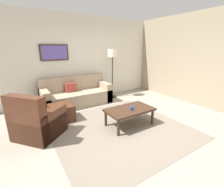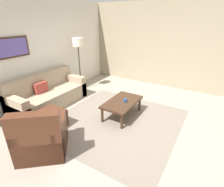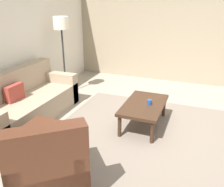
{
  "view_description": "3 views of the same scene",
  "coord_description": "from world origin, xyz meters",
  "views": [
    {
      "loc": [
        -1.86,
        -2.63,
        1.78
      ],
      "look_at": [
        0.03,
        0.36,
        0.73
      ],
      "focal_mm": 25.2,
      "sensor_mm": 36.0,
      "label": 1
    },
    {
      "loc": [
        -3.07,
        -1.75,
        2.27
      ],
      "look_at": [
        0.08,
        0.17,
        0.66
      ],
      "focal_mm": 27.83,
      "sensor_mm": 36.0,
      "label": 2
    },
    {
      "loc": [
        -3.34,
        -0.83,
        2.04
      ],
      "look_at": [
        -0.01,
        0.47,
        0.64
      ],
      "focal_mm": 38.67,
      "sensor_mm": 36.0,
      "label": 3
    }
  ],
  "objects": [
    {
      "name": "armchair_leather",
      "position": [
        -1.61,
        0.6,
        0.31
      ],
      "size": [
        1.13,
        1.13,
        0.95
      ],
      "color": "#4C2819",
      "rests_on": "ground_plane"
    },
    {
      "name": "lamp_standing",
      "position": [
        1.12,
        2.06,
        1.41
      ],
      "size": [
        0.32,
        0.32,
        1.71
      ],
      "color": "black",
      "rests_on": "ground_plane"
    },
    {
      "name": "coffee_table",
      "position": [
        0.29,
        0.01,
        0.36
      ],
      "size": [
        1.1,
        0.64,
        0.41
      ],
      "color": "#382316",
      "rests_on": "ground_plane"
    },
    {
      "name": "framed_artwork",
      "position": [
        -0.7,
        2.51,
        1.62
      ],
      "size": [
        0.85,
        0.04,
        0.49
      ],
      "color": "#382316"
    },
    {
      "name": "couch_main",
      "position": [
        -0.25,
        2.11,
        0.3
      ],
      "size": [
        2.13,
        0.89,
        0.88
      ],
      "color": "gray",
      "rests_on": "ground_plane"
    },
    {
      "name": "stone_feature_panel",
      "position": [
        3.0,
        0.0,
        1.4
      ],
      "size": [
        0.12,
        5.2,
        2.8
      ],
      "primitive_type": "cube",
      "color": "gray",
      "rests_on": "ground_plane"
    },
    {
      "name": "cup",
      "position": [
        0.28,
        -0.07,
        0.45
      ],
      "size": [
        0.07,
        0.07,
        0.09
      ],
      "primitive_type": "cylinder",
      "color": "#1E478C",
      "rests_on": "coffee_table"
    },
    {
      "name": "area_rug",
      "position": [
        0.0,
        0.0,
        0.0
      ],
      "size": [
        2.86,
        2.78,
        0.01
      ],
      "primitive_type": "cube",
      "color": "#766A5D",
      "rests_on": "ground_plane"
    },
    {
      "name": "ground_plane",
      "position": [
        0.0,
        0.0,
        0.0
      ],
      "size": [
        8.0,
        8.0,
        0.0
      ],
      "primitive_type": "plane",
      "color": "gray"
    },
    {
      "name": "ottoman",
      "position": [
        -0.98,
        1.13,
        0.2
      ],
      "size": [
        0.56,
        0.56,
        0.4
      ],
      "primitive_type": "cube",
      "color": "#4C2819",
      "rests_on": "ground_plane"
    },
    {
      "name": "rear_partition",
      "position": [
        0.0,
        2.6,
        1.4
      ],
      "size": [
        6.0,
        0.12,
        2.8
      ],
      "primitive_type": "cube",
      "color": "silver",
      "rests_on": "ground_plane"
    }
  ]
}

